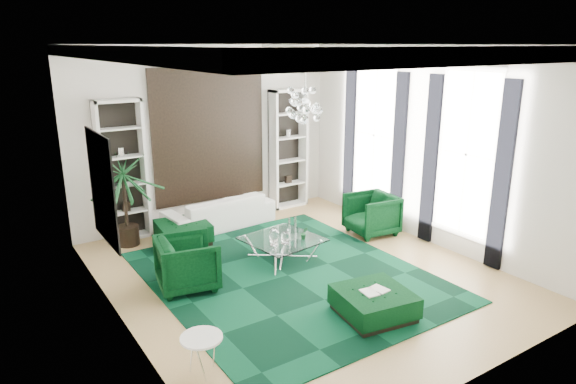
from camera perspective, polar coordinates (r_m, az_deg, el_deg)
floor at (r=8.95m, az=1.31°, el=-9.09°), size 6.00×7.00×0.02m
ceiling at (r=8.09m, az=1.49°, el=16.18°), size 6.00×7.00×0.02m
wall_back at (r=11.31m, az=-8.86°, el=6.29°), size 6.00×0.02×3.80m
wall_front at (r=5.90m, az=21.27°, el=-3.90°), size 6.00×0.02×3.80m
wall_left at (r=7.09m, az=-19.00°, el=-0.36°), size 0.02×7.00×3.80m
wall_right at (r=10.29m, az=15.35°, el=4.92°), size 0.02×7.00×3.80m
crown_molding at (r=8.09m, az=1.49°, el=15.40°), size 6.00×7.00×0.18m
ceiling_medallion at (r=8.33m, az=0.26°, el=15.91°), size 0.90×0.90×0.05m
tapestry at (r=11.27m, az=-8.75°, el=6.26°), size 2.50×0.06×2.80m
shelving_left at (r=10.58m, az=-17.90°, el=2.23°), size 0.90×0.38×2.80m
shelving_right at (r=12.16m, az=0.03°, el=4.78°), size 0.90×0.38×2.80m
painting at (r=7.68m, az=-19.85°, el=0.40°), size 0.04×1.30×1.60m
window_near at (r=9.72m, az=19.22°, el=3.95°), size 0.03×1.10×2.90m
curtain_near_a at (r=9.31m, az=22.72°, el=1.49°), size 0.07×0.30×3.25m
curtain_near_b at (r=10.23m, az=15.54°, el=3.40°), size 0.07×0.30×3.25m
window_far at (r=11.31m, az=9.59°, el=6.25°), size 0.03×1.10×2.90m
curtain_far_a at (r=10.78m, az=12.20°, el=4.27°), size 0.07×0.30×3.25m
curtain_far_b at (r=11.90m, az=6.85°, el=5.63°), size 0.07×0.30×3.25m
rug at (r=8.84m, az=-0.03°, el=-9.29°), size 4.20×5.00×0.02m
sofa at (r=11.10m, az=-7.67°, el=-2.16°), size 2.41×1.10×0.69m
armchair_left at (r=8.45m, az=-11.10°, el=-7.77°), size 1.09×1.07×0.85m
armchair_right at (r=10.72m, az=9.25°, el=-2.46°), size 1.03×1.01×0.84m
coffee_table at (r=9.38m, az=-0.63°, el=-6.38°), size 1.38×1.38×0.42m
ottoman_side at (r=10.37m, az=-11.56°, el=-4.46°), size 1.05×1.05×0.42m
ottoman_front at (r=7.67m, az=9.51°, el=-12.16°), size 1.13×1.13×0.39m
book at (r=7.58m, az=9.58°, el=-10.75°), size 0.40×0.27×0.03m
side_table at (r=6.48m, az=-9.50°, el=-17.50°), size 0.51×0.51×0.49m
palm at (r=10.27m, az=-17.78°, el=0.46°), size 1.84×1.84×2.32m
chandelier at (r=8.54m, az=1.89°, el=9.72°), size 0.95×0.95×0.71m
table_plant at (r=9.23m, az=1.81°, el=-4.60°), size 0.16×0.15×0.24m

